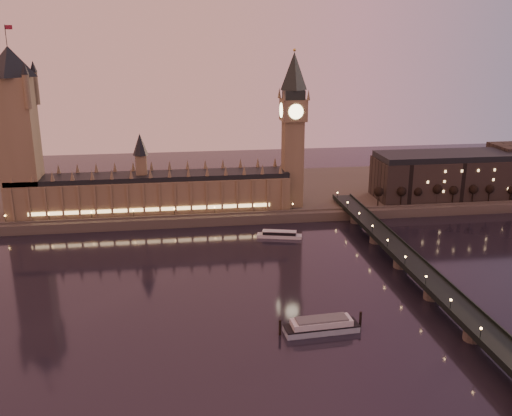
% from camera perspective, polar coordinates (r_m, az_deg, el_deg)
% --- Properties ---
extents(ground, '(700.00, 700.00, 0.00)m').
position_cam_1_polar(ground, '(275.19, -2.46, -8.52)').
color(ground, black).
rests_on(ground, ground).
extents(far_embankment, '(560.00, 130.00, 6.00)m').
position_cam_1_polar(far_embankment, '(431.54, -0.73, 1.45)').
color(far_embankment, '#423D35').
rests_on(far_embankment, ground).
extents(palace_of_westminster, '(180.00, 26.62, 52.00)m').
position_cam_1_polar(palace_of_westminster, '(381.15, -10.38, 1.98)').
color(palace_of_westminster, brown).
rests_on(palace_of_westminster, ground).
extents(victoria_tower, '(31.68, 31.68, 118.00)m').
position_cam_1_polar(victoria_tower, '(384.34, -22.82, 7.78)').
color(victoria_tower, brown).
rests_on(victoria_tower, ground).
extents(big_ben, '(17.68, 17.68, 104.00)m').
position_cam_1_polar(big_ben, '(380.39, 3.74, 8.70)').
color(big_ben, brown).
rests_on(big_ben, ground).
extents(westminster_bridge, '(13.20, 260.00, 15.30)m').
position_cam_1_polar(westminster_bridge, '(295.31, 15.61, -6.16)').
color(westminster_bridge, black).
rests_on(westminster_bridge, ground).
extents(city_block, '(155.00, 45.00, 34.00)m').
position_cam_1_polar(city_block, '(447.41, 21.35, 3.37)').
color(city_block, black).
rests_on(city_block, ground).
extents(bare_tree_0, '(5.82, 5.82, 11.83)m').
position_cam_1_polar(bare_tree_0, '(395.63, 12.42, 1.38)').
color(bare_tree_0, black).
rests_on(bare_tree_0, ground).
extents(bare_tree_1, '(5.82, 5.82, 11.83)m').
position_cam_1_polar(bare_tree_1, '(400.47, 14.21, 1.44)').
color(bare_tree_1, black).
rests_on(bare_tree_1, ground).
extents(bare_tree_2, '(5.82, 5.82, 11.83)m').
position_cam_1_polar(bare_tree_2, '(405.69, 15.96, 1.50)').
color(bare_tree_2, black).
rests_on(bare_tree_2, ground).
extents(bare_tree_3, '(5.82, 5.82, 11.83)m').
position_cam_1_polar(bare_tree_3, '(411.27, 17.67, 1.56)').
color(bare_tree_3, black).
rests_on(bare_tree_3, ground).
extents(bare_tree_4, '(5.82, 5.82, 11.83)m').
position_cam_1_polar(bare_tree_4, '(417.22, 19.32, 1.61)').
color(bare_tree_4, black).
rests_on(bare_tree_4, ground).
extents(bare_tree_5, '(5.82, 5.82, 11.83)m').
position_cam_1_polar(bare_tree_5, '(423.50, 20.93, 1.66)').
color(bare_tree_5, black).
rests_on(bare_tree_5, ground).
extents(bare_tree_6, '(5.82, 5.82, 11.83)m').
position_cam_1_polar(bare_tree_6, '(430.10, 22.49, 1.71)').
color(bare_tree_6, black).
rests_on(bare_tree_6, ground).
extents(bare_tree_7, '(5.82, 5.82, 11.83)m').
position_cam_1_polar(bare_tree_7, '(437.02, 24.01, 1.76)').
color(bare_tree_7, black).
rests_on(bare_tree_7, ground).
extents(cruise_boat_a, '(27.71, 12.44, 4.34)m').
position_cam_1_polar(cruise_boat_a, '(346.85, 2.36, -2.67)').
color(cruise_boat_a, silver).
rests_on(cruise_boat_a, ground).
extents(moored_barge, '(36.02, 10.76, 6.62)m').
position_cam_1_polar(moored_barge, '(242.58, 6.55, -11.59)').
color(moored_barge, '#92A7B9').
rests_on(moored_barge, ground).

